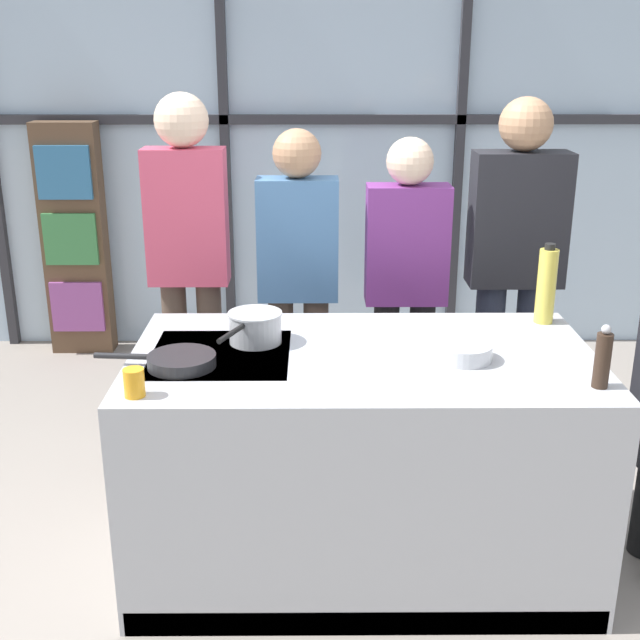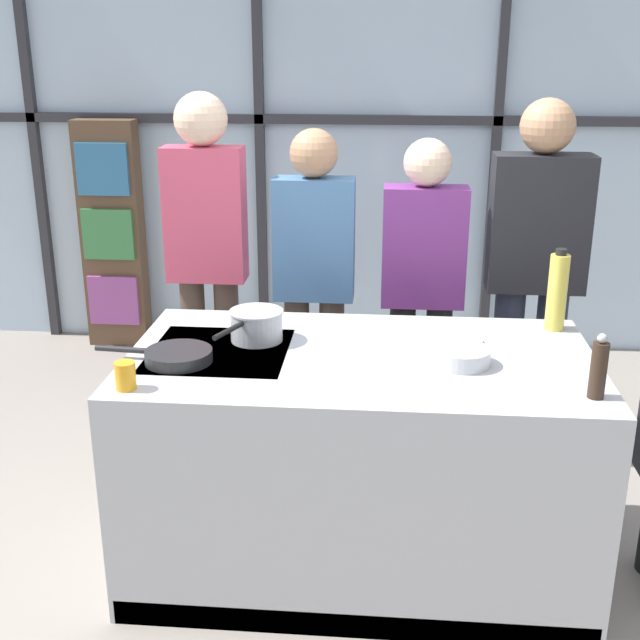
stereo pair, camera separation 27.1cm
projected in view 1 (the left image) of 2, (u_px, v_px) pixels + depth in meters
name	position (u px, v px, depth m)	size (l,w,h in m)	color
ground_plane	(359.00, 554.00, 3.32)	(18.00, 18.00, 0.00)	gray
back_window_wall	(342.00, 140.00, 5.28)	(6.40, 0.10, 2.80)	silver
bookshelf	(75.00, 241.00, 5.30)	(0.41, 0.19, 1.54)	brown
demo_island	(361.00, 459.00, 3.17)	(1.76, 0.96, 0.89)	#B7BABF
spectator_far_left	(188.00, 250.00, 3.86)	(0.38, 0.25, 1.80)	#47382D
spectator_center_left	(298.00, 273.00, 3.90)	(0.39, 0.23, 1.63)	#47382D
spectator_center_right	(406.00, 279.00, 3.91)	(0.40, 0.22, 1.60)	black
spectator_far_right	(515.00, 259.00, 3.88)	(0.45, 0.25, 1.78)	#232838
frying_pan	(180.00, 360.00, 2.90)	(0.45, 0.25, 0.04)	#232326
saucepan	(255.00, 327.00, 3.12)	(0.23, 0.37, 0.12)	silver
white_plate	(446.00, 336.00, 3.18)	(0.26, 0.26, 0.01)	white
mixing_bowl	(464.00, 351.00, 2.96)	(0.21, 0.21, 0.06)	silver
oil_bottle	(546.00, 285.00, 3.32)	(0.08, 0.08, 0.34)	#E0CC4C
pepper_grinder	(603.00, 359.00, 2.70)	(0.05, 0.05, 0.22)	#332319
juice_glass_near	(134.00, 383.00, 2.64)	(0.07, 0.07, 0.10)	orange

